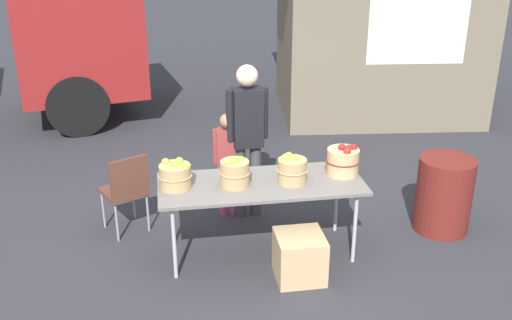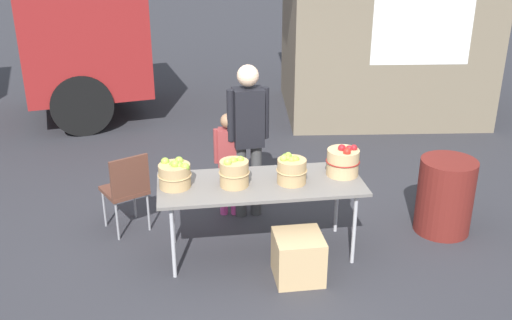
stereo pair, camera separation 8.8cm
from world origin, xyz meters
name	(u,v)px [view 2 (the right image)]	position (x,y,z in m)	size (l,w,h in m)	color
ground_plane	(260,252)	(0.00, 0.00, 0.00)	(40.00, 40.00, 0.00)	#2D2D33
market_table	(261,187)	(0.00, 0.00, 0.71)	(1.90, 0.76, 0.75)	slate
apple_basket_green_0	(175,174)	(-0.78, 0.03, 0.87)	(0.31, 0.31, 0.27)	tan
apple_basket_green_1	(234,172)	(-0.25, -0.02, 0.88)	(0.28, 0.28, 0.29)	tan
apple_basket_green_2	(291,170)	(0.28, -0.04, 0.88)	(0.29, 0.29, 0.28)	tan
apple_basket_red_0	(343,161)	(0.80, 0.07, 0.89)	(0.32, 0.32, 0.30)	tan
vendor_adult	(248,130)	(-0.01, 0.79, 0.98)	(0.44, 0.24, 1.67)	#3F3F3F
child_customer	(228,156)	(-0.22, 0.83, 0.68)	(0.30, 0.18, 1.15)	#CC3F8C
food_kiosk	(383,26)	(2.58, 4.15, 1.38)	(3.79, 3.25, 2.74)	#726651
folding_chair	(127,187)	(-1.27, 0.61, 0.51)	(0.54, 0.54, 0.86)	brown
trash_barrel	(445,196)	(1.93, 0.17, 0.39)	(0.56, 0.56, 0.78)	maroon
produce_crate	(298,257)	(0.27, -0.47, 0.21)	(0.43, 0.43, 0.43)	tan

